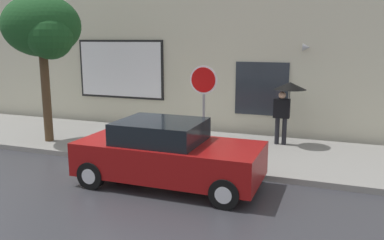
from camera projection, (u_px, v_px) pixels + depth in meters
ground_plane at (118, 178)px, 9.87m from camera, size 60.00×60.00×0.00m
sidewalk at (168, 145)px, 12.61m from camera, size 20.00×4.00×0.15m
building_facade at (194, 35)px, 14.23m from camera, size 20.00×0.67×7.00m
parked_car at (168, 154)px, 9.25m from camera, size 4.25×1.92×1.52m
fire_hydrant at (139, 139)px, 11.56m from camera, size 0.30×0.44×0.76m
pedestrian_with_umbrella at (287, 96)px, 12.06m from camera, size 0.97×0.97×1.94m
street_tree at (43, 29)px, 12.06m from camera, size 2.49×2.12×4.54m
stop_sign at (204, 94)px, 10.57m from camera, size 0.76×0.10×2.54m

